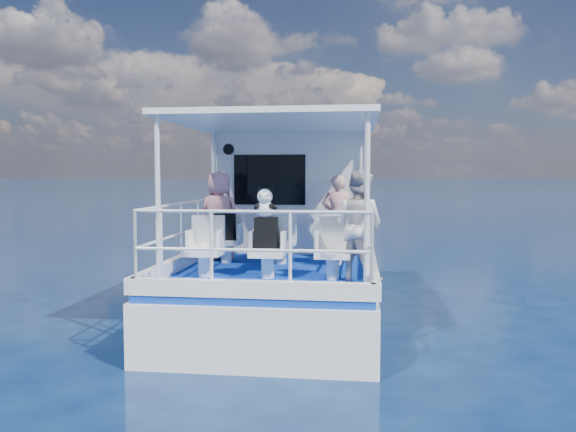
{
  "coord_description": "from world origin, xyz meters",
  "views": [
    {
      "loc": [
        1.24,
        -8.73,
        2.3
      ],
      "look_at": [
        0.2,
        -0.4,
        1.71
      ],
      "focal_mm": 35.0,
      "sensor_mm": 36.0,
      "label": 1
    }
  ],
  "objects_px": {
    "passenger_port_fwd": "(219,216)",
    "backpack_center": "(266,234)",
    "panda": "(265,202)",
    "passenger_stbd_aft": "(359,226)"
  },
  "relations": [
    {
      "from": "passenger_port_fwd",
      "to": "backpack_center",
      "type": "distance_m",
      "value": 1.93
    },
    {
      "from": "passenger_port_fwd",
      "to": "panda",
      "type": "relative_size",
      "value": 3.66
    },
    {
      "from": "backpack_center",
      "to": "passenger_port_fwd",
      "type": "bearing_deg",
      "value": 123.43
    },
    {
      "from": "panda",
      "to": "passenger_stbd_aft",
      "type": "bearing_deg",
      "value": 2.3
    },
    {
      "from": "passenger_stbd_aft",
      "to": "backpack_center",
      "type": "bearing_deg",
      "value": 32.41
    },
    {
      "from": "passenger_stbd_aft",
      "to": "backpack_center",
      "type": "relative_size",
      "value": 3.16
    },
    {
      "from": "passenger_port_fwd",
      "to": "backpack_center",
      "type": "bearing_deg",
      "value": 131.67
    },
    {
      "from": "passenger_port_fwd",
      "to": "panda",
      "type": "height_order",
      "value": "passenger_port_fwd"
    },
    {
      "from": "passenger_stbd_aft",
      "to": "panda",
      "type": "height_order",
      "value": "passenger_stbd_aft"
    },
    {
      "from": "passenger_stbd_aft",
      "to": "passenger_port_fwd",
      "type": "bearing_deg",
      "value": -2.97
    }
  ]
}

